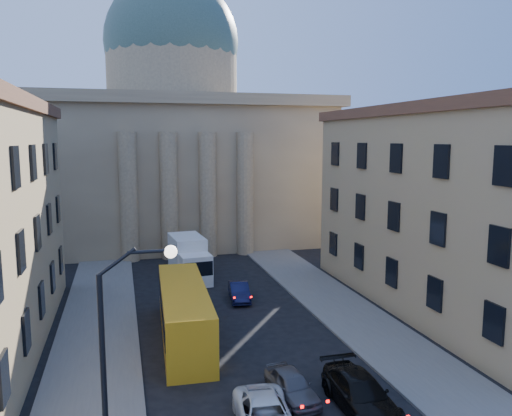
{
  "coord_description": "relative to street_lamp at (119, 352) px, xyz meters",
  "views": [
    {
      "loc": [
        -6.71,
        -8.36,
        12.32
      ],
      "look_at": [
        0.84,
        19.42,
        8.31
      ],
      "focal_mm": 35.0,
      "sensor_mm": 36.0,
      "label": 1
    }
  ],
  "objects": [
    {
      "name": "sidewalk_left",
      "position": [
        -1.53,
        10.0,
        -5.21
      ],
      "size": [
        5.0,
        60.0,
        0.15
      ],
      "primitive_type": "cube",
      "color": "#5E5A56",
      "rests_on": "ground"
    },
    {
      "name": "car_right_mid",
      "position": [
        10.47,
        2.99,
        -4.5
      ],
      "size": [
        2.21,
        5.41,
        1.57
      ],
      "primitive_type": "imported",
      "rotation": [
        0.0,
        0.0,
        -0.0
      ],
      "color": "black",
      "rests_on": "ground"
    },
    {
      "name": "city_bus",
      "position": [
        3.72,
        13.29,
        -3.51
      ],
      "size": [
        3.27,
        11.85,
        3.31
      ],
      "rotation": [
        0.0,
        0.0,
        -0.05
      ],
      "color": "orange",
      "rests_on": "ground"
    },
    {
      "name": "street_lamp",
      "position": [
        0.0,
        0.0,
        0.0
      ],
      "size": [
        2.62,
        0.44,
        8.83
      ],
      "color": "black",
      "rests_on": "ground"
    },
    {
      "name": "building_right",
      "position": [
        23.97,
        14.0,
        2.14
      ],
      "size": [
        11.6,
        26.6,
        14.7
      ],
      "color": "#A2855F",
      "rests_on": "ground"
    },
    {
      "name": "church",
      "position": [
        6.97,
        47.47,
        6.59
      ],
      "size": [
        68.02,
        28.76,
        36.6
      ],
      "color": "#816B4F",
      "rests_on": "ground"
    },
    {
      "name": "box_truck",
      "position": [
        5.87,
        26.77,
        -3.56
      ],
      "size": [
        3.16,
        6.84,
        3.65
      ],
      "rotation": [
        0.0,
        0.0,
        0.09
      ],
      "color": "silver",
      "rests_on": "ground"
    },
    {
      "name": "car_right_far",
      "position": [
        7.77,
        4.76,
        -4.61
      ],
      "size": [
        1.98,
        4.11,
        1.35
      ],
      "primitive_type": "imported",
      "rotation": [
        0.0,
        0.0,
        0.1
      ],
      "color": "#47474C",
      "rests_on": "ground"
    },
    {
      "name": "car_right_distant",
      "position": [
        8.74,
        19.77,
        -4.62
      ],
      "size": [
        1.88,
        4.19,
        1.34
      ],
      "primitive_type": "imported",
      "rotation": [
        0.0,
        0.0,
        -0.12
      ],
      "color": "black",
      "rests_on": "ground"
    },
    {
      "name": "sidewalk_right",
      "position": [
        15.47,
        10.0,
        -5.21
      ],
      "size": [
        5.0,
        60.0,
        0.15
      ],
      "primitive_type": "cube",
      "color": "#5E5A56",
      "rests_on": "ground"
    }
  ]
}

